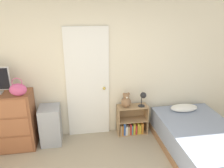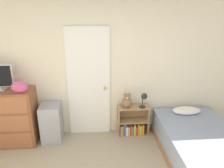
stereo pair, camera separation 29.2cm
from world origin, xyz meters
name	(u,v)px [view 1 (the left image)]	position (x,y,z in m)	size (l,w,h in m)	color
wall_back	(99,70)	(0.00, 2.24, 1.27)	(10.00, 0.06, 2.55)	beige
door_closed	(88,84)	(-0.22, 2.18, 1.03)	(0.78, 0.09, 2.07)	white
dresser	(3,122)	(-1.71, 1.95, 0.52)	(1.05, 0.47, 1.03)	brown
handbag	(18,89)	(-1.34, 1.82, 1.14)	(0.27, 0.12, 0.30)	#C64C7F
storage_bin	(51,125)	(-0.93, 1.99, 0.35)	(0.36, 0.40, 0.71)	#999EA8
bookshelf	(131,123)	(0.59, 2.06, 0.21)	(0.59, 0.26, 0.58)	tan
teddy_bear	(126,101)	(0.48, 2.06, 0.71)	(0.19, 0.19, 0.29)	#8C6647
desk_lamp	(143,97)	(0.79, 2.02, 0.79)	(0.15, 0.14, 0.29)	#262628
bed	(200,140)	(1.60, 1.27, 0.24)	(1.19, 1.85, 0.59)	#996B47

